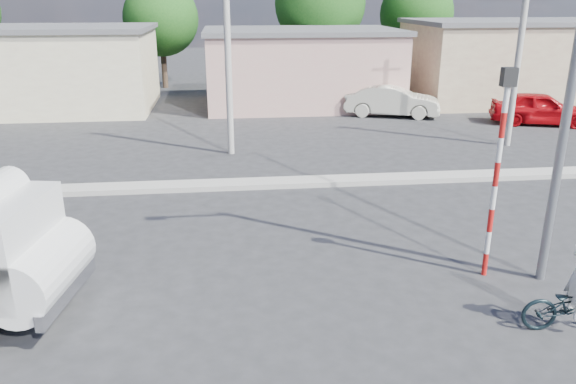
{
  "coord_description": "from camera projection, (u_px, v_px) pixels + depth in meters",
  "views": [
    {
      "loc": [
        -2.17,
        -8.71,
        5.61
      ],
      "look_at": [
        -0.78,
        3.6,
        1.3
      ],
      "focal_mm": 35.0,
      "sensor_mm": 36.0,
      "label": 1
    }
  ],
  "objects": [
    {
      "name": "ground_plane",
      "position": [
        352.0,
        322.0,
        10.25
      ],
      "size": [
        120.0,
        120.0,
        0.0
      ],
      "primitive_type": "plane",
      "color": "#28292B",
      "rests_on": "ground"
    },
    {
      "name": "median",
      "position": [
        297.0,
        182.0,
        17.73
      ],
      "size": [
        40.0,
        0.8,
        0.16
      ],
      "primitive_type": "cube",
      "color": "#99968E",
      "rests_on": "ground"
    },
    {
      "name": "bicycle",
      "position": [
        575.0,
        306.0,
        9.84
      ],
      "size": [
        1.89,
        0.86,
        0.96
      ],
      "primitive_type": "imported",
      "rotation": [
        0.0,
        0.0,
        1.45
      ],
      "color": "black",
      "rests_on": "ground"
    },
    {
      "name": "car_cream",
      "position": [
        392.0,
        101.0,
        27.73
      ],
      "size": [
        4.89,
        3.02,
        1.52
      ],
      "primitive_type": "imported",
      "rotation": [
        0.0,
        0.0,
        1.24
      ],
      "color": "beige",
      "rests_on": "ground"
    },
    {
      "name": "car_red",
      "position": [
        540.0,
        108.0,
        25.95
      ],
      "size": [
        4.73,
        3.05,
        1.5
      ],
      "primitive_type": "imported",
      "rotation": [
        0.0,
        0.0,
        1.25
      ],
      "color": "#AC060D",
      "rests_on": "ground"
    },
    {
      "name": "traffic_pole",
      "position": [
        499.0,
        158.0,
        11.14
      ],
      "size": [
        0.28,
        0.18,
        4.36
      ],
      "color": "red",
      "rests_on": "ground"
    },
    {
      "name": "streetlight",
      "position": [
        572.0,
        35.0,
        10.18
      ],
      "size": [
        2.34,
        0.22,
        9.0
      ],
      "color": "slate",
      "rests_on": "ground"
    },
    {
      "name": "building_row",
      "position": [
        284.0,
        65.0,
        30.31
      ],
      "size": [
        37.8,
        7.3,
        4.44
      ],
      "color": "beige",
      "rests_on": "ground"
    },
    {
      "name": "tree_row",
      "position": [
        220.0,
        10.0,
        35.28
      ],
      "size": [
        34.13,
        7.32,
        8.1
      ],
      "color": "#38281E",
      "rests_on": "ground"
    },
    {
      "name": "utility_poles",
      "position": [
        372.0,
        42.0,
        20.52
      ],
      "size": [
        35.4,
        0.24,
        8.0
      ],
      "color": "#99968E",
      "rests_on": "ground"
    }
  ]
}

